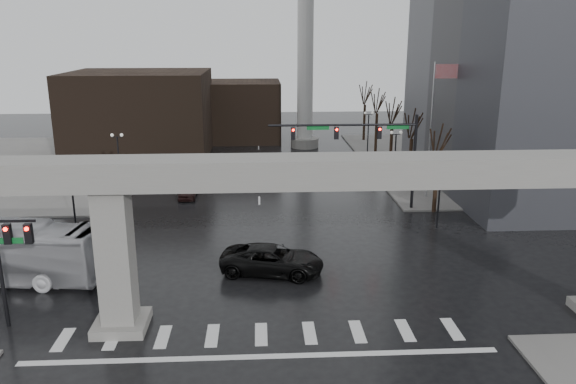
% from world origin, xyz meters
% --- Properties ---
extents(ground, '(160.00, 160.00, 0.00)m').
position_xyz_m(ground, '(0.00, 0.00, 0.00)').
color(ground, black).
rests_on(ground, ground).
extents(sidewalk_ne, '(28.00, 36.00, 0.15)m').
position_xyz_m(sidewalk_ne, '(26.00, 36.00, 0.07)').
color(sidewalk_ne, slate).
rests_on(sidewalk_ne, ground).
extents(sidewalk_nw, '(28.00, 36.00, 0.15)m').
position_xyz_m(sidewalk_nw, '(-26.00, 36.00, 0.07)').
color(sidewalk_nw, slate).
rests_on(sidewalk_nw, ground).
extents(elevated_guideway, '(48.00, 2.60, 8.70)m').
position_xyz_m(elevated_guideway, '(1.26, 0.00, 6.88)').
color(elevated_guideway, gray).
rests_on(elevated_guideway, ground).
extents(building_far_left, '(16.00, 14.00, 10.00)m').
position_xyz_m(building_far_left, '(-14.00, 42.00, 5.00)').
color(building_far_left, black).
rests_on(building_far_left, ground).
extents(building_far_mid, '(10.00, 10.00, 8.00)m').
position_xyz_m(building_far_mid, '(-2.00, 52.00, 4.00)').
color(building_far_mid, black).
rests_on(building_far_mid, ground).
extents(smokestack, '(3.60, 3.60, 30.00)m').
position_xyz_m(smokestack, '(6.00, 46.00, 13.35)').
color(smokestack, beige).
rests_on(smokestack, ground).
extents(signal_mast_arm, '(12.12, 0.43, 8.00)m').
position_xyz_m(signal_mast_arm, '(8.99, 18.80, 5.83)').
color(signal_mast_arm, black).
rests_on(signal_mast_arm, ground).
extents(signal_left_pole, '(2.30, 0.30, 6.00)m').
position_xyz_m(signal_left_pole, '(-12.25, 0.50, 4.07)').
color(signal_left_pole, black).
rests_on(signal_left_pole, ground).
extents(flagpole_assembly, '(2.06, 0.12, 12.00)m').
position_xyz_m(flagpole_assembly, '(15.29, 22.00, 7.53)').
color(flagpole_assembly, silver).
rests_on(flagpole_assembly, ground).
extents(lamp_right_0, '(1.22, 0.32, 5.11)m').
position_xyz_m(lamp_right_0, '(13.50, 14.00, 3.47)').
color(lamp_right_0, black).
rests_on(lamp_right_0, ground).
extents(lamp_right_1, '(1.22, 0.32, 5.11)m').
position_xyz_m(lamp_right_1, '(13.50, 28.00, 3.47)').
color(lamp_right_1, black).
rests_on(lamp_right_1, ground).
extents(lamp_right_2, '(1.22, 0.32, 5.11)m').
position_xyz_m(lamp_right_2, '(13.50, 42.00, 3.47)').
color(lamp_right_2, black).
rests_on(lamp_right_2, ground).
extents(lamp_left_0, '(1.22, 0.32, 5.11)m').
position_xyz_m(lamp_left_0, '(-13.50, 14.00, 3.47)').
color(lamp_left_0, black).
rests_on(lamp_left_0, ground).
extents(lamp_left_1, '(1.22, 0.32, 5.11)m').
position_xyz_m(lamp_left_1, '(-13.50, 28.00, 3.47)').
color(lamp_left_1, black).
rests_on(lamp_left_1, ground).
extents(lamp_left_2, '(1.22, 0.32, 5.11)m').
position_xyz_m(lamp_left_2, '(-13.50, 42.00, 3.47)').
color(lamp_left_2, black).
rests_on(lamp_left_2, ground).
extents(tree_right_0, '(1.09, 1.58, 7.50)m').
position_xyz_m(tree_right_0, '(14.53, 18.02, 2.79)').
color(tree_right_0, black).
rests_on(tree_right_0, ground).
extents(tree_right_1, '(1.09, 1.61, 7.67)m').
position_xyz_m(tree_right_1, '(14.53, 26.02, 2.85)').
color(tree_right_1, black).
rests_on(tree_right_1, ground).
extents(tree_right_2, '(1.10, 1.63, 7.85)m').
position_xyz_m(tree_right_2, '(14.53, 34.02, 2.91)').
color(tree_right_2, black).
rests_on(tree_right_2, ground).
extents(tree_right_3, '(1.11, 1.66, 8.02)m').
position_xyz_m(tree_right_3, '(14.53, 42.02, 2.98)').
color(tree_right_3, black).
rests_on(tree_right_3, ground).
extents(tree_right_4, '(1.12, 1.69, 8.19)m').
position_xyz_m(tree_right_4, '(14.53, 50.02, 3.04)').
color(tree_right_4, black).
rests_on(tree_right_4, ground).
extents(pickup_truck, '(6.76, 4.11, 1.75)m').
position_xyz_m(pickup_truck, '(0.74, 6.31, 0.88)').
color(pickup_truck, black).
rests_on(pickup_truck, ground).
extents(far_car, '(1.58, 3.83, 1.30)m').
position_xyz_m(far_car, '(-6.43, 23.31, 0.65)').
color(far_car, black).
rests_on(far_car, ground).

